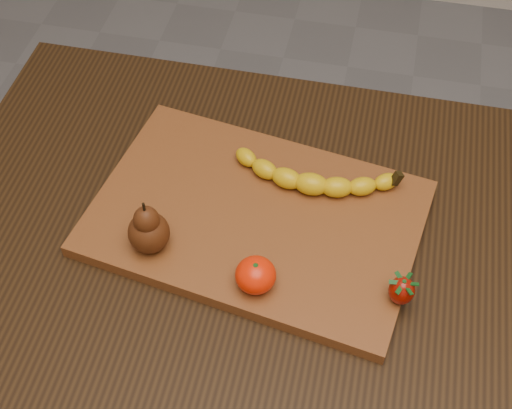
% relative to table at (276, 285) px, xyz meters
% --- Properties ---
extents(table, '(1.00, 0.70, 0.76)m').
position_rel_table_xyz_m(table, '(0.00, 0.00, 0.00)').
color(table, black).
rests_on(table, ground).
extents(cutting_board, '(0.49, 0.37, 0.02)m').
position_rel_table_xyz_m(cutting_board, '(-0.04, 0.04, 0.11)').
color(cutting_board, brown).
rests_on(cutting_board, table).
extents(banana, '(0.21, 0.06, 0.03)m').
position_rel_table_xyz_m(banana, '(0.03, 0.09, 0.13)').
color(banana, '#DCB20A').
rests_on(banana, cutting_board).
extents(pear, '(0.06, 0.06, 0.09)m').
position_rel_table_xyz_m(pear, '(-0.16, -0.05, 0.16)').
color(pear, '#49210B').
rests_on(pear, cutting_board).
extents(mandarin, '(0.06, 0.06, 0.05)m').
position_rel_table_xyz_m(mandarin, '(-0.01, -0.08, 0.14)').
color(mandarin, red).
rests_on(mandarin, cutting_board).
extents(strawberry, '(0.04, 0.04, 0.04)m').
position_rel_table_xyz_m(strawberry, '(0.17, -0.06, 0.14)').
color(strawberry, '#880D03').
rests_on(strawberry, cutting_board).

